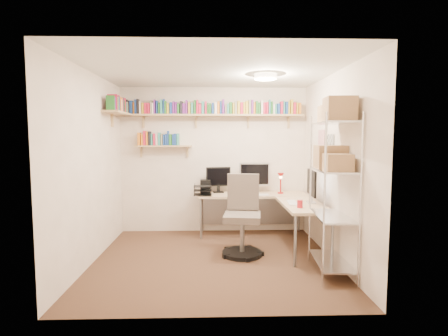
{
  "coord_description": "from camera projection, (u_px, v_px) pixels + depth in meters",
  "views": [
    {
      "loc": [
        -0.01,
        -4.58,
        1.65
      ],
      "look_at": [
        0.15,
        0.55,
        1.2
      ],
      "focal_mm": 28.0,
      "sensor_mm": 36.0,
      "label": 1
    }
  ],
  "objects": [
    {
      "name": "ground",
      "position": [
        214.0,
        260.0,
        4.7
      ],
      "size": [
        3.2,
        3.2,
        0.0
      ],
      "primitive_type": "plane",
      "color": "#3F281B",
      "rests_on": "ground"
    },
    {
      "name": "room_shell",
      "position": [
        214.0,
        145.0,
        4.57
      ],
      "size": [
        3.24,
        3.04,
        2.52
      ],
      "color": "beige",
      "rests_on": "ground"
    },
    {
      "name": "wall_shelves",
      "position": [
        188.0,
        114.0,
        5.8
      ],
      "size": [
        3.12,
        1.09,
        0.8
      ],
      "color": "tan",
      "rests_on": "ground"
    },
    {
      "name": "corner_desk",
      "position": [
        257.0,
        196.0,
        5.64
      ],
      "size": [
        1.88,
        1.83,
        1.22
      ],
      "color": "#CAB183",
      "rests_on": "ground"
    },
    {
      "name": "office_chair",
      "position": [
        243.0,
        221.0,
        4.92
      ],
      "size": [
        0.59,
        0.6,
        1.12
      ],
      "rotation": [
        0.0,
        0.0,
        -0.14
      ],
      "color": "black",
      "rests_on": "ground"
    },
    {
      "name": "wire_rack",
      "position": [
        334.0,
        150.0,
        4.13
      ],
      "size": [
        0.48,
        0.86,
        2.1
      ],
      "rotation": [
        0.0,
        0.0,
        -0.09
      ],
      "color": "silver",
      "rests_on": "ground"
    }
  ]
}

